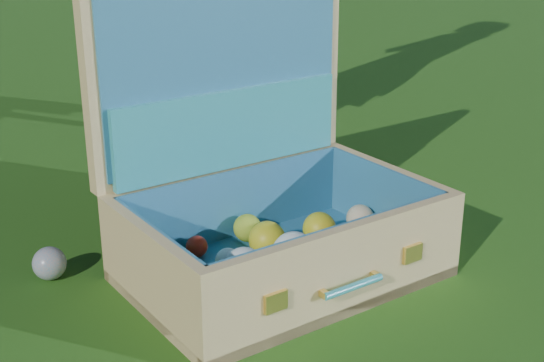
{
  "coord_description": "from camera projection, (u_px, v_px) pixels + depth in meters",
  "views": [
    {
      "loc": [
        -0.41,
        -1.61,
        0.84
      ],
      "look_at": [
        0.01,
        0.0,
        0.21
      ],
      "focal_mm": 50.0,
      "sensor_mm": 36.0,
      "label": 1
    }
  ],
  "objects": [
    {
      "name": "stray_ball",
      "position": [
        49.0,
        263.0,
        1.75
      ],
      "size": [
        0.08,
        0.08,
        0.08
      ],
      "primitive_type": "sphere",
      "color": "teal",
      "rests_on": "ground"
    },
    {
      "name": "ground",
      "position": [
        267.0,
        260.0,
        1.85
      ],
      "size": [
        60.0,
        60.0,
        0.0
      ],
      "primitive_type": "plane",
      "color": "#215114",
      "rests_on": "ground"
    },
    {
      "name": "suitcase",
      "position": [
        261.0,
        192.0,
        1.76
      ],
      "size": [
        0.82,
        0.71,
        0.66
      ],
      "rotation": [
        0.0,
        0.0,
        0.36
      ],
      "color": "#D7B573",
      "rests_on": "ground"
    }
  ]
}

